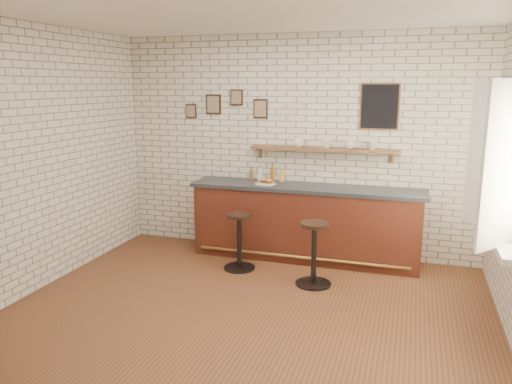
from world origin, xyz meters
TOP-DOWN VIEW (x-y plane):
  - ground at (0.00, 0.00)m, footprint 5.00×5.00m
  - bar_counter at (0.22, 1.70)m, footprint 3.10×0.65m
  - sandwich_plate at (-0.33, 1.65)m, footprint 0.28×0.28m
  - ciabatta_sandwich at (-0.32, 1.65)m, footprint 0.21×0.15m
  - potato_chips at (-0.34, 1.65)m, footprint 0.26×0.18m
  - bitters_bottle_brown at (-0.61, 1.89)m, footprint 0.06×0.06m
  - bitters_bottle_white at (-0.48, 1.89)m, footprint 0.05×0.05m
  - bitters_bottle_amber at (-0.30, 1.89)m, footprint 0.06×0.06m
  - condiment_bottle_yellow at (-0.17, 1.89)m, footprint 0.05×0.05m
  - bar_stool_left at (-0.50, 1.06)m, footprint 0.41×0.41m
  - bar_stool_right at (0.51, 0.83)m, footprint 0.42×0.42m
  - wall_shelf at (0.40, 1.90)m, footprint 2.00×0.18m
  - shelf_cup_a at (0.06, 1.90)m, footprint 0.18×0.18m
  - shelf_cup_b at (0.45, 1.90)m, footprint 0.14×0.14m
  - shelf_cup_c at (0.75, 1.90)m, footprint 0.16×0.16m
  - shelf_cup_d at (1.04, 1.90)m, footprint 0.14×0.14m
  - back_wall_decor at (0.23, 1.98)m, footprint 2.96×0.02m
  - window_sill at (2.40, 0.30)m, footprint 0.20×1.35m
  - casement_window at (2.36, 0.30)m, footprint 0.40×1.30m
  - book_lower at (2.38, 0.29)m, footprint 0.21×0.26m
  - book_upper at (2.38, 0.31)m, footprint 0.18×0.23m

SIDE VIEW (x-z plane):
  - ground at x=0.00m, z-range 0.00..0.00m
  - bar_stool_left at x=-0.50m, z-range 0.03..0.76m
  - bar_stool_right at x=0.51m, z-range 0.03..0.79m
  - bar_counter at x=0.22m, z-range 0.00..1.01m
  - window_sill at x=2.40m, z-range 0.87..0.93m
  - book_lower at x=2.38m, z-range 0.93..0.95m
  - book_upper at x=2.38m, z-range 0.95..0.97m
  - sandwich_plate at x=-0.33m, z-range 1.01..1.02m
  - potato_chips at x=-0.34m, z-range 1.02..1.03m
  - ciabatta_sandwich at x=-0.32m, z-range 1.02..1.09m
  - condiment_bottle_yellow at x=-0.17m, z-range 1.00..1.17m
  - bitters_bottle_brown at x=-0.61m, z-range 0.99..1.18m
  - bitters_bottle_white at x=-0.48m, z-range 0.99..1.20m
  - bitters_bottle_amber at x=-0.30m, z-range 0.99..1.24m
  - wall_shelf at x=0.40m, z-range 1.39..1.57m
  - shelf_cup_c at x=0.75m, z-range 1.50..1.59m
  - shelf_cup_b at x=0.45m, z-range 1.50..1.60m
  - shelf_cup_d at x=1.04m, z-range 1.50..1.60m
  - shelf_cup_a at x=0.06m, z-range 1.50..1.61m
  - casement_window at x=2.36m, z-range 0.87..2.43m
  - back_wall_decor at x=0.23m, z-range 1.77..2.33m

